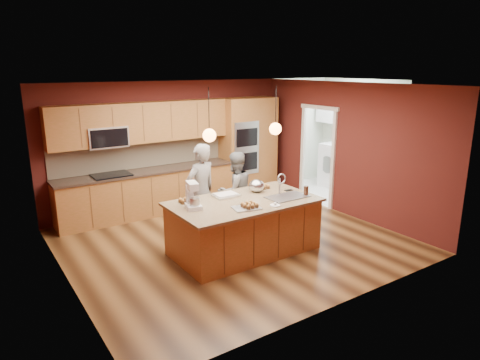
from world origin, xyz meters
TOP-DOWN VIEW (x-y plane):
  - floor at (0.00, 0.00)m, footprint 5.50×5.50m
  - ceiling at (0.00, 0.00)m, footprint 5.50×5.50m
  - wall_back at (0.00, 2.50)m, footprint 5.50×0.00m
  - wall_front at (0.00, -2.50)m, footprint 5.50×0.00m
  - wall_left at (-2.75, 0.00)m, footprint 0.00×5.00m
  - wall_right at (2.75, 0.00)m, footprint 0.00×5.00m
  - cabinet_run at (-0.68, 2.25)m, footprint 3.74×0.64m
  - oven_column at (1.85, 2.19)m, footprint 1.30×0.62m
  - doorway_trim at (2.73, 0.80)m, footprint 0.08×1.11m
  - laundry_room at (4.35, 1.20)m, footprint 2.60×2.70m
  - pendant_left at (-0.69, -0.43)m, footprint 0.20×0.20m
  - pendant_right at (0.55, -0.43)m, footprint 0.20×0.20m
  - island at (-0.05, -0.44)m, footprint 2.39×1.34m
  - person_left at (-0.35, 0.49)m, footprint 0.70×0.54m
  - person_right at (0.37, 0.49)m, footprint 0.73×0.57m
  - stand_mixer at (-0.93, -0.32)m, footprint 0.28×0.34m
  - sheet_cake at (-0.19, -0.07)m, footprint 0.42×0.31m
  - cooling_rack at (-0.26, -0.79)m, footprint 0.47×0.38m
  - mixing_bowl at (0.40, -0.14)m, footprint 0.27×0.27m
  - plate at (0.19, -0.93)m, footprint 0.16×0.16m
  - tumbler at (0.98, -0.76)m, footprint 0.08×0.08m
  - phone at (0.92, -0.39)m, footprint 0.15×0.09m
  - cupcakes_left at (-0.88, 0.00)m, footprint 0.26×0.17m
  - cupcakes_rack at (-0.21, -0.80)m, footprint 0.24×0.24m
  - cupcakes_right at (0.56, -0.02)m, footprint 0.34×0.25m
  - washer at (4.20, 0.78)m, footprint 0.69×0.71m
  - dryer at (4.18, 1.56)m, footprint 0.74×0.76m

SIDE VIEW (x-z plane):
  - floor at x=0.00m, z-range 0.00..0.00m
  - island at x=-0.05m, z-range -0.18..1.08m
  - washer at x=4.20m, z-range 0.00..0.99m
  - dryer at x=4.18m, z-range 0.00..1.10m
  - person_right at x=0.37m, z-range 0.00..1.48m
  - person_left at x=-0.35m, z-range 0.00..1.71m
  - phone at x=0.92m, z-range 0.88..0.89m
  - plate at x=0.19m, z-range 0.88..0.90m
  - cooling_rack at x=-0.26m, z-range 0.88..0.90m
  - sheet_cake at x=-0.19m, z-range 0.88..0.93m
  - cupcakes_right at x=0.56m, z-range 0.88..0.96m
  - cupcakes_left at x=-0.88m, z-range 0.88..0.96m
  - cupcakes_rack at x=-0.21m, z-range 0.90..0.97m
  - tumbler at x=0.98m, z-range 0.88..1.04m
  - cabinet_run at x=-0.68m, z-range -0.17..2.13m
  - mixing_bowl at x=0.40m, z-range 0.87..1.10m
  - doorway_trim at x=2.73m, z-range -0.05..2.15m
  - stand_mixer at x=-0.93m, z-range 0.85..1.27m
  - oven_column at x=1.85m, z-range 0.00..2.30m
  - wall_back at x=0.00m, z-range -1.40..4.10m
  - wall_front at x=0.00m, z-range -1.40..4.10m
  - wall_left at x=-2.75m, z-range -1.15..3.85m
  - wall_right at x=2.75m, z-range -1.15..3.85m
  - laundry_room at x=4.35m, z-range 0.60..3.30m
  - pendant_left at x=-0.69m, z-range 1.60..2.40m
  - pendant_right at x=0.55m, z-range 1.60..2.40m
  - ceiling at x=0.00m, z-range 2.70..2.70m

